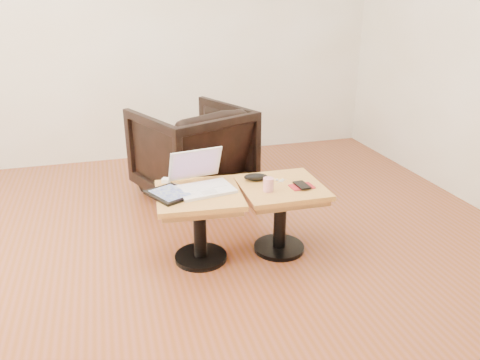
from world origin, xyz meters
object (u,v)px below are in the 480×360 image
object	(u,v)px
side_table_right	(281,202)
laptop	(202,181)
side_table_left	(199,210)
striped_cup	(268,184)
armchair	(192,151)

from	to	relation	value
side_table_right	laptop	xyz separation A→B (m)	(-0.47, 0.09, 0.16)
side_table_left	striped_cup	size ratio (longest dim) A/B	6.65
side_table_left	side_table_right	xyz separation A→B (m)	(0.50, -0.03, 0.00)
striped_cup	side_table_left	bearing A→B (deg)	167.34
side_table_right	armchair	world-z (taller)	armchair
side_table_left	laptop	bearing A→B (deg)	67.20
side_table_left	armchair	bearing A→B (deg)	86.36
side_table_left	striped_cup	distance (m)	0.43
striped_cup	armchair	world-z (taller)	armchair
side_table_right	side_table_left	bearing A→B (deg)	177.91
side_table_left	armchair	xyz separation A→B (m)	(0.15, 1.02, 0.02)
laptop	striped_cup	bearing A→B (deg)	-31.88
side_table_left	side_table_right	distance (m)	0.50
side_table_right	striped_cup	world-z (taller)	striped_cup
side_table_right	striped_cup	bearing A→B (deg)	-148.34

